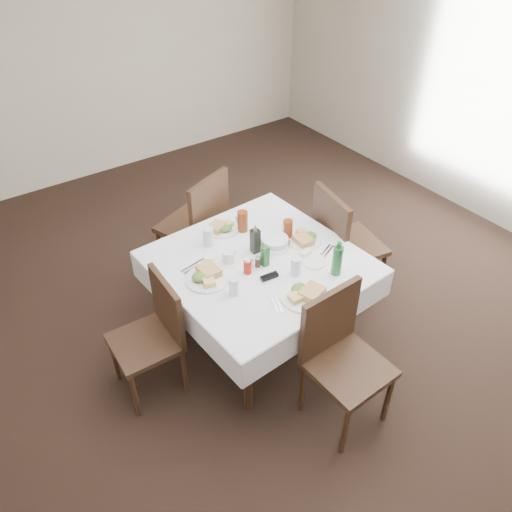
# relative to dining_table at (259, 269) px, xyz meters

# --- Properties ---
(ground_plane) EXTENTS (7.00, 7.00, 0.00)m
(ground_plane) POSITION_rel_dining_table_xyz_m (-0.02, -0.13, -0.68)
(ground_plane) COLOR black
(room_shell) EXTENTS (6.04, 7.04, 2.80)m
(room_shell) POSITION_rel_dining_table_xyz_m (-0.02, -0.13, 1.03)
(room_shell) COLOR #B8AE98
(room_shell) RESTS_ON ground
(dining_table) EXTENTS (1.43, 1.43, 0.76)m
(dining_table) POSITION_rel_dining_table_xyz_m (0.00, 0.00, 0.00)
(dining_table) COLOR black
(dining_table) RESTS_ON ground
(chair_north) EXTENTS (0.63, 0.63, 1.03)m
(chair_north) POSITION_rel_dining_table_xyz_m (0.03, 0.92, -0.09)
(chair_north) COLOR black
(chair_north) RESTS_ON ground
(chair_south) EXTENTS (0.48, 0.48, 0.99)m
(chair_south) POSITION_rel_dining_table_xyz_m (0.03, -0.84, -0.12)
(chair_south) COLOR black
(chair_south) RESTS_ON ground
(chair_east) EXTENTS (0.57, 0.57, 1.03)m
(chair_east) POSITION_rel_dining_table_xyz_m (0.84, 0.02, -0.09)
(chair_east) COLOR black
(chair_east) RESTS_ON ground
(chair_west) EXTENTS (0.45, 0.45, 0.91)m
(chair_west) POSITION_rel_dining_table_xyz_m (-0.84, 0.04, -0.16)
(chair_west) COLOR black
(chair_west) RESTS_ON ground
(meal_north) EXTENTS (0.26, 0.26, 0.06)m
(meal_north) POSITION_rel_dining_table_xyz_m (-0.01, 0.48, 0.10)
(meal_north) COLOR white
(meal_north) RESTS_ON dining_table
(meal_south) EXTENTS (0.31, 0.31, 0.07)m
(meal_south) POSITION_rel_dining_table_xyz_m (0.02, -0.49, 0.10)
(meal_south) COLOR white
(meal_south) RESTS_ON dining_table
(meal_east) EXTENTS (0.27, 0.27, 0.06)m
(meal_east) POSITION_rel_dining_table_xyz_m (0.42, -0.01, 0.10)
(meal_east) COLOR white
(meal_east) RESTS_ON dining_table
(meal_west) EXTENTS (0.30, 0.30, 0.07)m
(meal_west) POSITION_rel_dining_table_xyz_m (-0.41, 0.04, 0.10)
(meal_west) COLOR white
(meal_west) RESTS_ON dining_table
(side_plate_a) EXTENTS (0.14, 0.14, 0.01)m
(side_plate_a) POSITION_rel_dining_table_xyz_m (-0.25, 0.25, 0.08)
(side_plate_a) COLOR white
(side_plate_a) RESTS_ON dining_table
(side_plate_b) EXTENTS (0.18, 0.18, 0.01)m
(side_plate_b) POSITION_rel_dining_table_xyz_m (0.31, -0.25, 0.08)
(side_plate_b) COLOR white
(side_plate_b) RESTS_ON dining_table
(water_n) EXTENTS (0.08, 0.08, 0.15)m
(water_n) POSITION_rel_dining_table_xyz_m (-0.20, 0.37, 0.15)
(water_n) COLOR silver
(water_n) RESTS_ON dining_table
(water_s) EXTENTS (0.07, 0.07, 0.13)m
(water_s) POSITION_rel_dining_table_xyz_m (0.12, -0.27, 0.15)
(water_s) COLOR silver
(water_s) RESTS_ON dining_table
(water_e) EXTENTS (0.07, 0.07, 0.12)m
(water_e) POSITION_rel_dining_table_xyz_m (0.34, 0.11, 0.14)
(water_e) COLOR silver
(water_e) RESTS_ON dining_table
(water_w) EXTENTS (0.07, 0.07, 0.13)m
(water_w) POSITION_rel_dining_table_xyz_m (-0.34, -0.19, 0.14)
(water_w) COLOR silver
(water_w) RESTS_ON dining_table
(iced_tea_a) EXTENTS (0.08, 0.08, 0.17)m
(iced_tea_a) POSITION_rel_dining_table_xyz_m (0.12, 0.38, 0.16)
(iced_tea_a) COLOR maroon
(iced_tea_a) RESTS_ON dining_table
(iced_tea_b) EXTENTS (0.07, 0.07, 0.15)m
(iced_tea_b) POSITION_rel_dining_table_xyz_m (0.34, 0.10, 0.16)
(iced_tea_b) COLOR maroon
(iced_tea_b) RESTS_ON dining_table
(bread_basket) EXTENTS (0.22, 0.22, 0.07)m
(bread_basket) POSITION_rel_dining_table_xyz_m (0.19, 0.07, 0.11)
(bread_basket) COLOR silver
(bread_basket) RESTS_ON dining_table
(oil_cruet_dark) EXTENTS (0.06, 0.06, 0.24)m
(oil_cruet_dark) POSITION_rel_dining_table_xyz_m (0.04, 0.10, 0.18)
(oil_cruet_dark) COLOR black
(oil_cruet_dark) RESTS_ON dining_table
(oil_cruet_green) EXTENTS (0.05, 0.05, 0.20)m
(oil_cruet_green) POSITION_rel_dining_table_xyz_m (0.00, -0.06, 0.16)
(oil_cruet_green) COLOR #1E602A
(oil_cruet_green) RESTS_ON dining_table
(ketchup_bottle) EXTENTS (0.06, 0.06, 0.12)m
(ketchup_bottle) POSITION_rel_dining_table_xyz_m (-0.15, -0.06, 0.13)
(ketchup_bottle) COLOR #B91708
(ketchup_bottle) RESTS_ON dining_table
(salt_shaker) EXTENTS (0.03, 0.03, 0.07)m
(salt_shaker) POSITION_rel_dining_table_xyz_m (-0.09, -0.03, 0.11)
(salt_shaker) COLOR white
(salt_shaker) RESTS_ON dining_table
(pepper_shaker) EXTENTS (0.04, 0.04, 0.09)m
(pepper_shaker) POSITION_rel_dining_table_xyz_m (-0.05, -0.05, 0.12)
(pepper_shaker) COLOR #3C2619
(pepper_shaker) RESTS_ON dining_table
(coffee_mug) EXTENTS (0.15, 0.14, 0.10)m
(coffee_mug) POSITION_rel_dining_table_xyz_m (-0.19, 0.11, 0.12)
(coffee_mug) COLOR white
(coffee_mug) RESTS_ON dining_table
(sunglasses) EXTENTS (0.13, 0.05, 0.03)m
(sunglasses) POSITION_rel_dining_table_xyz_m (-0.06, -0.20, 0.09)
(sunglasses) COLOR black
(sunglasses) RESTS_ON dining_table
(green_bottle) EXTENTS (0.07, 0.07, 0.26)m
(green_bottle) POSITION_rel_dining_table_xyz_m (0.35, -0.42, 0.20)
(green_bottle) COLOR #1E602A
(green_bottle) RESTS_ON dining_table
(sugar_caddy) EXTENTS (0.09, 0.06, 0.05)m
(sugar_caddy) POSITION_rel_dining_table_xyz_m (0.30, -0.15, 0.10)
(sugar_caddy) COLOR white
(sugar_caddy) RESTS_ON dining_table
(cutlery_n) EXTENTS (0.10, 0.16, 0.01)m
(cutlery_n) POSITION_rel_dining_table_xyz_m (0.15, 0.49, 0.08)
(cutlery_n) COLOR silver
(cutlery_n) RESTS_ON dining_table
(cutlery_s) EXTENTS (0.10, 0.17, 0.01)m
(cutlery_s) POSITION_rel_dining_table_xyz_m (-0.17, -0.44, 0.08)
(cutlery_s) COLOR silver
(cutlery_s) RESTS_ON dining_table
(cutlery_e) EXTENTS (0.18, 0.11, 0.01)m
(cutlery_e) POSITION_rel_dining_table_xyz_m (0.47, -0.20, 0.08)
(cutlery_e) COLOR silver
(cutlery_e) RESTS_ON dining_table
(cutlery_w) EXTENTS (0.21, 0.09, 0.01)m
(cutlery_w) POSITION_rel_dining_table_xyz_m (-0.42, 0.21, 0.08)
(cutlery_w) COLOR silver
(cutlery_w) RESTS_ON dining_table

